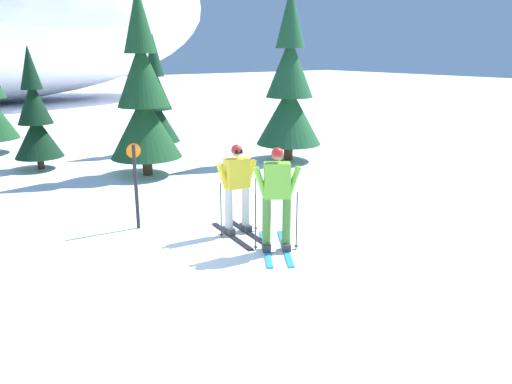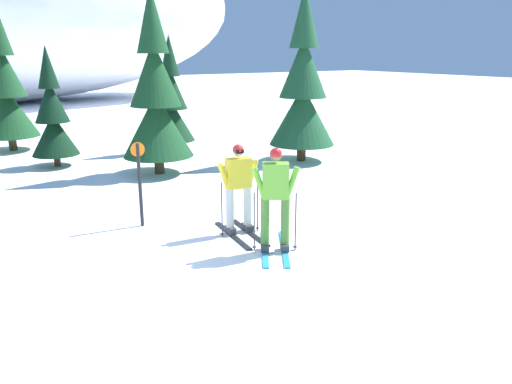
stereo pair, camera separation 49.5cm
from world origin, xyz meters
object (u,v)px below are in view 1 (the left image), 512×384
Objects in this scene: pine_tree_center_right at (143,99)px; trail_marker_post at (136,182)px; pine_tree_far_right at (289,90)px; pine_tree_center at (35,119)px; skier_yellow_jacket at (237,187)px; skier_lime_jacket at (277,197)px; pine_tree_right at (156,105)px.

trail_marker_post is at bearing -115.81° from pine_tree_center_right.
pine_tree_far_right is at bearing -9.59° from pine_tree_center_right.
skier_yellow_jacket is at bearing -77.36° from pine_tree_center.
pine_tree_center reaches higher than skier_lime_jacket.
skier_yellow_jacket is 0.34× the size of pine_tree_center_right.
skier_yellow_jacket is (-0.08, 1.11, -0.06)m from skier_lime_jacket.
trail_marker_post is at bearing -87.01° from pine_tree_center.
pine_tree_right is (3.87, 0.24, 0.15)m from pine_tree_center.
skier_lime_jacket is at bearing -86.12° from skier_yellow_jacket.
pine_tree_center is 2.09× the size of trail_marker_post.
pine_tree_center is 0.91× the size of pine_tree_right.
skier_yellow_jacket is at bearing -44.02° from trail_marker_post.
trail_marker_post is at bearing -153.06° from pine_tree_far_right.
pine_tree_center_right reaches higher than pine_tree_center.
skier_lime_jacket is 2.92m from trail_marker_post.
pine_tree_right is at bearing 62.45° from trail_marker_post.
pine_tree_right is 0.74× the size of pine_tree_far_right.
pine_tree_center_right is 3.21m from pine_tree_right.
pine_tree_right is at bearing 60.01° from pine_tree_center_right.
pine_tree_center is at bearing 154.20° from pine_tree_far_right.
pine_tree_far_right is 7.30m from trail_marker_post.
pine_tree_right is at bearing 77.70° from skier_lime_jacket.
trail_marker_post is (0.34, -6.53, -0.53)m from pine_tree_center.
pine_tree_right reaches higher than skier_yellow_jacket.
pine_tree_center is at bearing 132.30° from pine_tree_center_right.
pine_tree_center_right reaches higher than skier_yellow_jacket.
skier_lime_jacket is 0.36× the size of pine_tree_center_right.
pine_tree_center_right is 4.61m from trail_marker_post.
skier_lime_jacket is 9.23m from pine_tree_center.
pine_tree_right is (2.02, 9.26, 0.66)m from skier_lime_jacket.
pine_tree_far_right is (4.47, -0.76, 0.09)m from pine_tree_center_right.
pine_tree_center is 0.70× the size of pine_tree_center_right.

